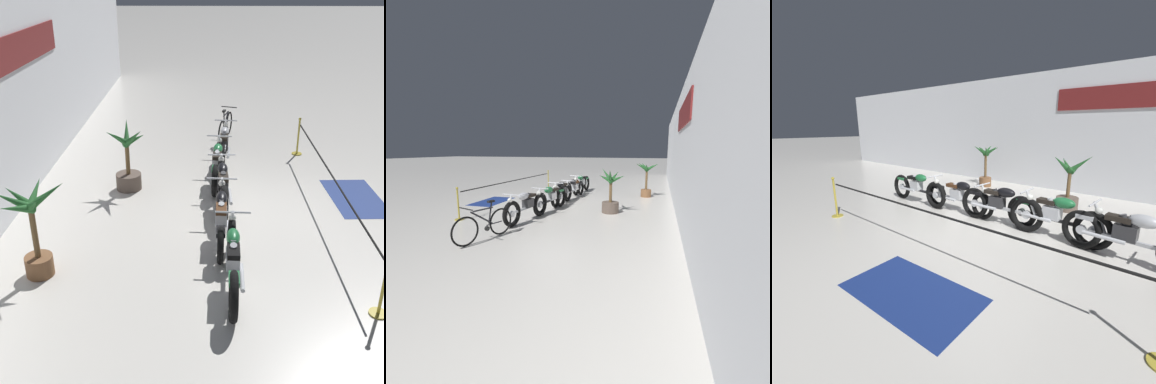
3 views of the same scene
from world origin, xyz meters
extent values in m
plane|color=silver|center=(0.00, 0.00, 0.00)|extent=(120.00, 120.00, 0.00)
cube|color=white|center=(0.00, 5.12, 2.10)|extent=(28.00, 0.25, 4.20)
cube|color=maroon|center=(1.67, 4.98, 3.19)|extent=(3.94, 0.04, 0.70)
torus|color=black|center=(-1.97, 0.57, 0.39)|extent=(0.79, 0.16, 0.78)
torus|color=black|center=(-3.61, 0.63, 0.39)|extent=(0.79, 0.16, 0.78)
cylinder|color=silver|center=(-1.97, 0.57, 0.39)|extent=(0.19, 0.09, 0.18)
cylinder|color=silver|center=(-3.61, 0.63, 0.39)|extent=(0.19, 0.09, 0.18)
cylinder|color=silver|center=(-1.88, 0.56, 0.67)|extent=(0.31, 0.07, 0.59)
cube|color=silver|center=(-2.84, 0.60, 0.55)|extent=(0.37, 0.23, 0.26)
cylinder|color=silver|center=(-2.80, 0.60, 0.75)|extent=(0.18, 0.12, 0.24)
cylinder|color=silver|center=(-2.88, 0.60, 0.75)|extent=(0.18, 0.12, 0.24)
cylinder|color=silver|center=(-3.15, 0.47, 0.41)|extent=(0.70, 0.10, 0.07)
cube|color=black|center=(-2.79, 0.60, 0.41)|extent=(1.31, 0.11, 0.06)
ellipsoid|color=#1E6B38|center=(-2.61, 0.59, 0.81)|extent=(0.47, 0.24, 0.22)
cube|color=black|center=(-2.97, 0.61, 0.77)|extent=(0.41, 0.22, 0.09)
cube|color=#1E6B38|center=(-3.56, 0.63, 0.67)|extent=(0.33, 0.17, 0.08)
cylinder|color=silver|center=(-1.99, 0.57, 0.94)|extent=(0.06, 0.62, 0.04)
sphere|color=silver|center=(-1.91, 0.56, 0.80)|extent=(0.14, 0.14, 0.14)
torus|color=black|center=(-0.41, 0.69, 0.34)|extent=(0.69, 0.15, 0.69)
torus|color=black|center=(-2.09, 0.77, 0.34)|extent=(0.69, 0.15, 0.69)
cylinder|color=silver|center=(-0.41, 0.69, 0.34)|extent=(0.16, 0.09, 0.16)
cylinder|color=silver|center=(-2.09, 0.77, 0.34)|extent=(0.16, 0.09, 0.16)
cylinder|color=silver|center=(-0.32, 0.68, 0.63)|extent=(0.31, 0.07, 0.59)
cube|color=silver|center=(-1.30, 0.73, 0.50)|extent=(0.37, 0.24, 0.26)
cylinder|color=silver|center=(-1.26, 0.73, 0.70)|extent=(0.18, 0.12, 0.24)
cylinder|color=silver|center=(-1.34, 0.73, 0.70)|extent=(0.18, 0.12, 0.24)
cylinder|color=silver|center=(-1.61, 0.60, 0.36)|extent=(0.70, 0.10, 0.07)
cube|color=#ADAFB5|center=(-1.25, 0.73, 0.36)|extent=(1.35, 0.12, 0.06)
ellipsoid|color=black|center=(-1.07, 0.72, 0.76)|extent=(0.47, 0.24, 0.22)
cube|color=#4C2D19|center=(-1.43, 0.74, 0.72)|extent=(0.41, 0.22, 0.09)
cube|color=black|center=(-2.04, 0.76, 0.59)|extent=(0.33, 0.17, 0.08)
cylinder|color=silver|center=(-0.43, 0.69, 0.89)|extent=(0.06, 0.62, 0.04)
sphere|color=silver|center=(-0.35, 0.69, 0.75)|extent=(0.14, 0.14, 0.14)
torus|color=black|center=(0.81, 0.65, 0.40)|extent=(0.79, 0.14, 0.79)
torus|color=black|center=(-0.62, 0.64, 0.40)|extent=(0.79, 0.14, 0.79)
cylinder|color=silver|center=(0.81, 0.65, 0.40)|extent=(0.19, 0.08, 0.18)
cylinder|color=silver|center=(-0.62, 0.64, 0.40)|extent=(0.19, 0.08, 0.18)
cylinder|color=silver|center=(0.90, 0.65, 0.68)|extent=(0.30, 0.06, 0.59)
cube|color=#2D2D30|center=(0.04, 0.64, 0.56)|extent=(0.36, 0.22, 0.26)
cylinder|color=#2D2D30|center=(0.08, 0.65, 0.76)|extent=(0.18, 0.11, 0.24)
cylinder|color=#2D2D30|center=(0.00, 0.64, 0.76)|extent=(0.18, 0.11, 0.24)
cylinder|color=silver|center=(-0.26, 0.50, 0.42)|extent=(0.70, 0.08, 0.07)
cube|color=#ADAFB5|center=(0.09, 0.65, 0.42)|extent=(1.15, 0.07, 0.06)
ellipsoid|color=black|center=(0.27, 0.65, 0.82)|extent=(0.46, 0.22, 0.22)
cube|color=black|center=(-0.09, 0.64, 0.78)|extent=(0.40, 0.20, 0.09)
cube|color=black|center=(-0.57, 0.64, 0.68)|extent=(0.32, 0.16, 0.08)
cylinder|color=silver|center=(0.79, 0.65, 0.95)|extent=(0.04, 0.62, 0.04)
sphere|color=silver|center=(0.87, 0.65, 0.81)|extent=(0.14, 0.14, 0.14)
torus|color=black|center=(2.17, 0.66, 0.38)|extent=(0.77, 0.20, 0.76)
torus|color=black|center=(0.62, 0.79, 0.38)|extent=(0.77, 0.20, 0.76)
cylinder|color=silver|center=(2.17, 0.66, 0.38)|extent=(0.18, 0.09, 0.18)
cylinder|color=silver|center=(0.62, 0.79, 0.38)|extent=(0.18, 0.09, 0.18)
cylinder|color=silver|center=(2.26, 0.65, 0.66)|extent=(0.31, 0.08, 0.59)
cube|color=silver|center=(1.35, 0.73, 0.54)|extent=(0.38, 0.25, 0.26)
cylinder|color=silver|center=(1.39, 0.72, 0.74)|extent=(0.19, 0.13, 0.24)
cylinder|color=silver|center=(1.31, 0.73, 0.74)|extent=(0.19, 0.13, 0.24)
cylinder|color=silver|center=(1.04, 0.61, 0.40)|extent=(0.70, 0.13, 0.07)
cube|color=black|center=(1.40, 0.72, 0.40)|extent=(1.25, 0.17, 0.06)
ellipsoid|color=#1E6B38|center=(1.58, 0.71, 0.80)|extent=(0.48, 0.26, 0.22)
cube|color=black|center=(1.22, 0.74, 0.76)|extent=(0.42, 0.23, 0.09)
cube|color=#1E6B38|center=(0.67, 0.79, 0.65)|extent=(0.33, 0.19, 0.08)
cylinder|color=silver|center=(2.15, 0.66, 0.93)|extent=(0.09, 0.62, 0.04)
sphere|color=silver|center=(2.23, 0.65, 0.79)|extent=(0.14, 0.14, 0.14)
torus|color=black|center=(3.53, 0.43, 0.38)|extent=(0.77, 0.20, 0.76)
torus|color=black|center=(1.99, 0.58, 0.38)|extent=(0.77, 0.20, 0.76)
cylinder|color=silver|center=(3.53, 0.43, 0.38)|extent=(0.18, 0.10, 0.18)
cylinder|color=silver|center=(1.99, 0.58, 0.38)|extent=(0.18, 0.10, 0.18)
cylinder|color=silver|center=(3.62, 0.42, 0.66)|extent=(0.31, 0.09, 0.59)
cube|color=#2D2D30|center=(2.71, 0.51, 0.54)|extent=(0.38, 0.25, 0.26)
cylinder|color=#2D2D30|center=(2.75, 0.50, 0.74)|extent=(0.19, 0.13, 0.24)
cylinder|color=#2D2D30|center=(2.67, 0.51, 0.74)|extent=(0.19, 0.13, 0.24)
cylinder|color=silver|center=(2.40, 0.40, 0.40)|extent=(0.70, 0.14, 0.07)
cube|color=#ADAFB5|center=(2.76, 0.50, 0.40)|extent=(1.24, 0.18, 0.06)
ellipsoid|color=#B7BABF|center=(2.94, 0.48, 0.80)|extent=(0.48, 0.26, 0.22)
cube|color=black|center=(2.58, 0.52, 0.76)|extent=(0.42, 0.24, 0.09)
cube|color=#B7BABF|center=(2.04, 0.57, 0.65)|extent=(0.33, 0.19, 0.08)
cylinder|color=silver|center=(3.51, 0.43, 0.93)|extent=(0.10, 0.62, 0.04)
sphere|color=silver|center=(3.59, 0.42, 0.79)|extent=(0.14, 0.14, 0.14)
torus|color=black|center=(5.18, 0.24, 0.35)|extent=(0.69, 0.23, 0.70)
torus|color=black|center=(4.20, 0.51, 0.35)|extent=(0.69, 0.23, 0.70)
cylinder|color=black|center=(4.74, 0.36, 0.57)|extent=(0.58, 0.20, 0.43)
cylinder|color=black|center=(4.69, 0.38, 0.77)|extent=(0.54, 0.18, 0.04)
cylinder|color=black|center=(4.50, 0.43, 0.65)|extent=(0.15, 0.08, 0.55)
cube|color=black|center=(4.46, 0.44, 0.93)|extent=(0.19, 0.13, 0.05)
cylinder|color=black|center=(4.40, 0.46, 0.35)|extent=(0.45, 0.15, 0.03)
cylinder|color=black|center=(5.12, 0.25, 0.87)|extent=(0.16, 0.47, 0.03)
cylinder|color=black|center=(4.61, 0.40, 0.27)|extent=(0.13, 0.08, 0.12)
cylinder|color=brown|center=(-2.53, 3.84, 0.18)|extent=(0.47, 0.47, 0.36)
cylinder|color=brown|center=(-2.53, 3.84, 0.82)|extent=(0.10, 0.10, 0.93)
cone|color=#235B28|center=(-2.27, 3.84, 1.41)|extent=(0.66, 0.18, 0.42)
cone|color=#235B28|center=(-2.41, 4.05, 1.40)|extent=(0.38, 0.57, 0.47)
cone|color=#235B28|center=(-2.58, 4.08, 1.42)|extent=(0.25, 0.61, 0.46)
cone|color=#235B28|center=(-2.75, 3.97, 1.37)|extent=(0.59, 0.47, 0.40)
cone|color=#235B28|center=(-2.71, 3.73, 1.42)|extent=(0.53, 0.43, 0.48)
cone|color=#235B28|center=(-2.58, 3.66, 1.42)|extent=(0.26, 0.50, 0.46)
cone|color=#235B28|center=(-2.36, 3.63, 1.41)|extent=(0.49, 0.62, 0.51)
cylinder|color=brown|center=(1.00, 2.81, 0.19)|extent=(0.59, 0.59, 0.38)
cylinder|color=brown|center=(1.00, 2.81, 0.75)|extent=(0.10, 0.10, 0.75)
cone|color=#235B28|center=(1.24, 2.83, 1.32)|extent=(0.65, 0.22, 0.57)
cone|color=#235B28|center=(1.10, 3.04, 1.22)|extent=(0.34, 0.60, 0.44)
cone|color=#235B28|center=(0.85, 2.91, 1.27)|extent=(0.47, 0.38, 0.49)
cone|color=#235B28|center=(0.83, 2.64, 1.31)|extent=(0.51, 0.54, 0.60)
cone|color=#235B28|center=(1.03, 2.62, 1.22)|extent=(0.22, 0.49, 0.38)
cylinder|color=gold|center=(-3.48, -1.58, 0.01)|extent=(0.28, 0.28, 0.03)
cylinder|color=gold|center=(-3.48, -1.58, 0.50)|extent=(0.05, 0.05, 0.95)
cylinder|color=black|center=(-0.04, -1.58, 0.88)|extent=(6.60, 0.04, 0.04)
cylinder|color=gold|center=(3.39, -1.58, 0.01)|extent=(0.28, 0.28, 0.03)
cylinder|color=gold|center=(3.39, -1.58, 0.50)|extent=(0.05, 0.05, 0.95)
sphere|color=gold|center=(3.39, -1.58, 1.01)|extent=(0.08, 0.08, 0.08)
cube|color=navy|center=(0.57, -2.40, 0.00)|extent=(2.07, 1.19, 0.01)
camera|label=1|loc=(-9.33, 1.14, 4.76)|focal=45.00mm
camera|label=2|loc=(9.76, 4.40, 2.20)|focal=24.00mm
camera|label=3|loc=(3.17, -4.39, 2.28)|focal=24.00mm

